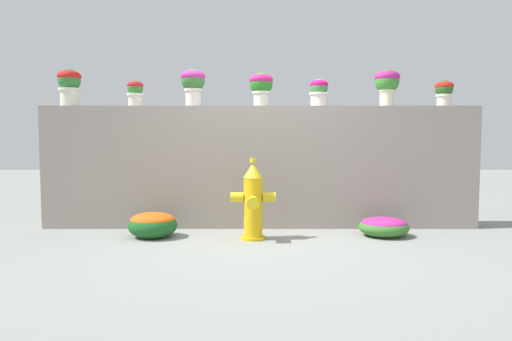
% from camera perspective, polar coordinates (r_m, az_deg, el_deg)
% --- Properties ---
extents(ground_plane, '(24.00, 24.00, 0.00)m').
position_cam_1_polar(ground_plane, '(5.31, 0.32, -8.91)').
color(ground_plane, gray).
extents(stone_wall, '(5.74, 0.42, 1.61)m').
position_cam_1_polar(stone_wall, '(6.15, 0.23, 0.46)').
color(stone_wall, gray).
rests_on(stone_wall, ground).
extents(potted_plant_0, '(0.31, 0.31, 0.49)m').
position_cam_1_polar(potted_plant_0, '(6.63, -22.49, 9.97)').
color(potted_plant_0, silver).
rests_on(potted_plant_0, stone_wall).
extents(potted_plant_1, '(0.22, 0.22, 0.35)m').
position_cam_1_polar(potted_plant_1, '(6.38, -15.06, 9.51)').
color(potted_plant_1, silver).
rests_on(potted_plant_1, stone_wall).
extents(potted_plant_2, '(0.33, 0.33, 0.50)m').
position_cam_1_polar(potted_plant_2, '(6.26, -8.11, 10.83)').
color(potted_plant_2, silver).
rests_on(potted_plant_2, stone_wall).
extents(potted_plant_3, '(0.32, 0.32, 0.44)m').
position_cam_1_polar(potted_plant_3, '(6.14, 0.39, 10.57)').
color(potted_plant_3, beige).
rests_on(potted_plant_3, stone_wall).
extents(potted_plant_4, '(0.26, 0.26, 0.36)m').
position_cam_1_polar(potted_plant_4, '(6.19, 7.61, 9.82)').
color(potted_plant_4, silver).
rests_on(potted_plant_4, stone_wall).
extents(potted_plant_5, '(0.33, 0.33, 0.49)m').
position_cam_1_polar(potted_plant_5, '(6.43, 15.76, 10.53)').
color(potted_plant_5, beige).
rests_on(potted_plant_5, stone_wall).
extents(potted_plant_6, '(0.24, 0.24, 0.35)m').
position_cam_1_polar(potted_plant_6, '(6.70, 22.15, 9.17)').
color(potted_plant_6, silver).
rests_on(potted_plant_6, stone_wall).
extents(fire_hydrant, '(0.53, 0.43, 0.96)m').
position_cam_1_polar(fire_hydrant, '(5.38, -0.62, -3.92)').
color(fire_hydrant, '#E7B111').
rests_on(fire_hydrant, ground).
extents(flower_bush_left, '(0.61, 0.55, 0.24)m').
position_cam_1_polar(flower_bush_left, '(5.81, 15.40, -6.66)').
color(flower_bush_left, '#3B722D').
rests_on(flower_bush_left, ground).
extents(flower_bush_right, '(0.59, 0.53, 0.31)m').
position_cam_1_polar(flower_bush_right, '(5.67, -13.01, -6.50)').
color(flower_bush_right, '#1C5923').
rests_on(flower_bush_right, ground).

